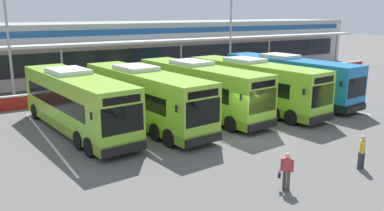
% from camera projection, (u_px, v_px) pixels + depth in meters
% --- Properties ---
extents(ground_plane, '(200.00, 200.00, 0.00)m').
position_uv_depth(ground_plane, '(253.00, 137.00, 23.25)').
color(ground_plane, '#605E5B').
extents(terminal_building, '(70.00, 13.00, 6.00)m').
position_uv_depth(terminal_building, '(101.00, 49.00, 44.86)').
color(terminal_building, silver).
rests_on(terminal_building, ground).
extents(red_barrier_wall, '(60.00, 0.40, 1.10)m').
position_uv_depth(red_barrier_wall, '(148.00, 88.00, 35.15)').
color(red_barrier_wall, maroon).
rests_on(red_barrier_wall, ground).
extents(coach_bus_leftmost, '(3.98, 12.35, 3.78)m').
position_uv_depth(coach_bus_leftmost, '(76.00, 103.00, 23.96)').
color(coach_bus_leftmost, '#8CC633').
rests_on(coach_bus_leftmost, ground).
extents(coach_bus_left_centre, '(3.98, 12.35, 3.78)m').
position_uv_depth(coach_bus_left_centre, '(144.00, 98.00, 25.37)').
color(coach_bus_left_centre, '#8CC633').
rests_on(coach_bus_left_centre, ground).
extents(coach_bus_centre, '(3.98, 12.35, 3.78)m').
position_uv_depth(coach_bus_centre, '(200.00, 90.00, 28.04)').
color(coach_bus_centre, '#8CC633').
rests_on(coach_bus_centre, ground).
extents(coach_bus_right_centre, '(3.98, 12.35, 3.78)m').
position_uv_depth(coach_bus_right_centre, '(253.00, 86.00, 29.55)').
color(coach_bus_right_centre, '#8CC633').
rests_on(coach_bus_right_centre, ground).
extents(coach_bus_rightmost, '(3.98, 12.35, 3.78)m').
position_uv_depth(coach_bus_rightmost, '(288.00, 80.00, 32.16)').
color(coach_bus_rightmost, '#1972B7').
rests_on(coach_bus_rightmost, ground).
extents(bay_stripe_far_west, '(0.14, 13.00, 0.01)m').
position_uv_depth(bay_stripe_far_west, '(47.00, 139.00, 22.89)').
color(bay_stripe_far_west, silver).
rests_on(bay_stripe_far_west, ground).
extents(bay_stripe_west, '(0.14, 13.00, 0.01)m').
position_uv_depth(bay_stripe_west, '(115.00, 128.00, 25.03)').
color(bay_stripe_west, silver).
rests_on(bay_stripe_west, ground).
extents(bay_stripe_mid_west, '(0.14, 13.00, 0.01)m').
position_uv_depth(bay_stripe_mid_west, '(173.00, 119.00, 27.16)').
color(bay_stripe_mid_west, silver).
rests_on(bay_stripe_mid_west, ground).
extents(bay_stripe_centre, '(0.14, 13.00, 0.01)m').
position_uv_depth(bay_stripe_centre, '(223.00, 111.00, 29.29)').
color(bay_stripe_centre, silver).
rests_on(bay_stripe_centre, ground).
extents(bay_stripe_mid_east, '(0.14, 13.00, 0.01)m').
position_uv_depth(bay_stripe_mid_east, '(265.00, 104.00, 31.43)').
color(bay_stripe_mid_east, silver).
rests_on(bay_stripe_mid_east, ground).
extents(bay_stripe_east, '(0.14, 13.00, 0.01)m').
position_uv_depth(bay_stripe_east, '(303.00, 98.00, 33.56)').
color(bay_stripe_east, silver).
rests_on(bay_stripe_east, ground).
extents(pedestrian_with_handbag, '(0.54, 0.59, 1.62)m').
position_uv_depth(pedestrian_with_handbag, '(286.00, 170.00, 16.18)').
color(pedestrian_with_handbag, '#4C4238').
rests_on(pedestrian_with_handbag, ground).
extents(pedestrian_in_dark_coat, '(0.47, 0.42, 1.62)m').
position_uv_depth(pedestrian_in_dark_coat, '(362.00, 151.00, 18.38)').
color(pedestrian_in_dark_coat, '#33333D').
rests_on(pedestrian_in_dark_coat, ground).
extents(lamp_post_west, '(3.24, 0.28, 11.00)m').
position_uv_depth(lamp_post_west, '(7.00, 24.00, 30.57)').
color(lamp_post_west, '#9E9EA3').
rests_on(lamp_post_west, ground).
extents(lamp_post_centre, '(3.24, 0.28, 11.00)m').
position_uv_depth(lamp_post_centre, '(231.00, 21.00, 40.27)').
color(lamp_post_centre, '#9E9EA3').
rests_on(lamp_post_centre, ground).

